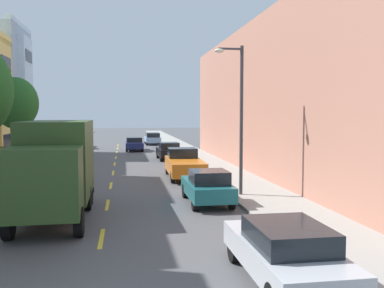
% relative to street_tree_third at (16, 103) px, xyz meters
% --- Properties ---
extents(ground_plane, '(160.00, 160.00, 0.00)m').
position_rel_street_tree_third_xyz_m(ground_plane, '(6.40, 6.23, -4.58)').
color(ground_plane, '#4C4C4F').
extents(sidewalk_left, '(3.20, 120.00, 0.14)m').
position_rel_street_tree_third_xyz_m(sidewalk_left, '(-0.70, 4.23, -4.51)').
color(sidewalk_left, '#99968E').
rests_on(sidewalk_left, ground_plane).
extents(sidewalk_right, '(3.20, 120.00, 0.14)m').
position_rel_street_tree_third_xyz_m(sidewalk_right, '(13.50, 4.23, -4.51)').
color(sidewalk_right, '#99968E').
rests_on(sidewalk_right, ground_plane).
extents(lane_centerline_dashes, '(0.14, 47.20, 0.01)m').
position_rel_street_tree_third_xyz_m(lane_centerline_dashes, '(6.40, 0.73, -4.58)').
color(lane_centerline_dashes, yellow).
rests_on(lane_centerline_dashes, ground_plane).
extents(apartment_block_opposite, '(10.00, 36.00, 9.74)m').
position_rel_street_tree_third_xyz_m(apartment_block_opposite, '(20.10, -3.77, 0.29)').
color(apartment_block_opposite, '#B27560').
rests_on(apartment_block_opposite, ground_plane).
extents(street_tree_third, '(2.95, 2.95, 6.20)m').
position_rel_street_tree_third_xyz_m(street_tree_third, '(0.00, 0.00, 0.00)').
color(street_tree_third, '#47331E').
rests_on(street_tree_third, sidewalk_left).
extents(street_lamp, '(1.35, 0.28, 6.86)m').
position_rel_street_tree_third_xyz_m(street_lamp, '(12.35, -11.08, -0.47)').
color(street_lamp, '#38383D').
rests_on(street_lamp, sidewalk_right).
extents(delivery_box_truck, '(2.48, 7.08, 3.62)m').
position_rel_street_tree_third_xyz_m(delivery_box_truck, '(4.60, -13.62, -2.58)').
color(delivery_box_truck, '#2D471E').
rests_on(delivery_box_truck, ground_plane).
extents(parked_wagon_sky, '(1.86, 4.71, 1.50)m').
position_rel_street_tree_third_xyz_m(parked_wagon_sky, '(10.71, 23.85, -3.78)').
color(parked_wagon_sky, '#7A9EC6').
rests_on(parked_wagon_sky, ground_plane).
extents(parked_hatchback_teal, '(1.76, 4.01, 1.50)m').
position_rel_street_tree_third_xyz_m(parked_hatchback_teal, '(10.68, -12.23, -3.83)').
color(parked_hatchback_teal, '#195B60').
rests_on(parked_hatchback_teal, ground_plane).
extents(parked_pickup_champagne, '(2.03, 5.31, 1.73)m').
position_rel_street_tree_third_xyz_m(parked_pickup_champagne, '(1.92, 19.67, -3.76)').
color(parked_pickup_champagne, tan).
rests_on(parked_pickup_champagne, ground_plane).
extents(parked_hatchback_charcoal, '(1.78, 4.02, 1.50)m').
position_rel_street_tree_third_xyz_m(parked_hatchback_charcoal, '(2.09, 7.95, -3.83)').
color(parked_hatchback_charcoal, '#333338').
rests_on(parked_hatchback_charcoal, ground_plane).
extents(parked_pickup_orange, '(2.10, 5.34, 1.73)m').
position_rel_street_tree_third_xyz_m(parked_pickup_orange, '(10.75, -4.53, -3.76)').
color(parked_pickup_orange, orange).
rests_on(parked_pickup_orange, ground_plane).
extents(parked_sedan_silver, '(1.81, 4.50, 1.43)m').
position_rel_street_tree_third_xyz_m(parked_sedan_silver, '(10.75, -21.09, -3.83)').
color(parked_sedan_silver, '#B2B5BA').
rests_on(parked_sedan_silver, ground_plane).
extents(parked_hatchback_black, '(1.85, 4.05, 1.50)m').
position_rel_street_tree_third_xyz_m(parked_hatchback_black, '(10.85, 5.59, -3.83)').
color(parked_hatchback_black, black).
rests_on(parked_hatchback_black, ground_plane).
extents(moving_navy_sedan, '(1.80, 4.50, 1.43)m').
position_rel_street_tree_third_xyz_m(moving_navy_sedan, '(8.20, 15.00, -3.83)').
color(moving_navy_sedan, navy).
rests_on(moving_navy_sedan, ground_plane).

